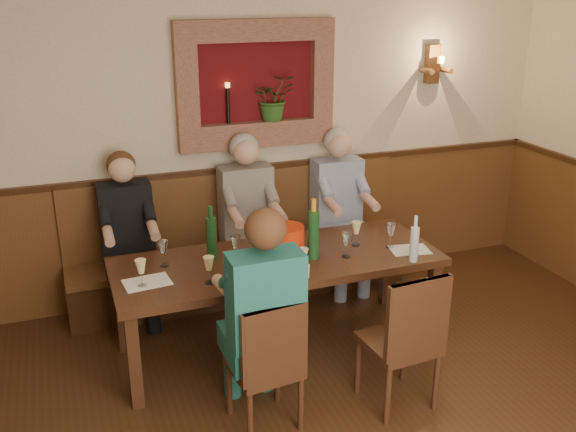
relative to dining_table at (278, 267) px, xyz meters
name	(u,v)px	position (x,y,z in m)	size (l,w,h in m)	color
room_shell	(422,178)	(0.00, -1.85, 1.21)	(6.04, 6.04, 2.82)	#C7B296
wainscoting	(402,432)	(0.00, -1.85, -0.09)	(6.02, 6.02, 1.15)	brown
wall_niche	(261,90)	(0.24, 1.09, 1.13)	(1.36, 0.30, 1.06)	#530B0F
wall_sconce	(434,65)	(1.90, 1.08, 1.27)	(0.25, 0.20, 0.35)	brown
dining_table	(278,267)	(0.00, 0.00, 0.00)	(2.40, 0.90, 0.75)	black
bench	(243,261)	(0.00, 0.94, -0.35)	(3.00, 0.45, 1.11)	#381E0F
chair_near_left	(265,388)	(-0.38, -0.84, -0.41)	(0.44, 0.44, 0.91)	black
chair_near_right	(399,365)	(0.52, -0.93, -0.39)	(0.46, 0.46, 0.98)	black
person_bench_left	(130,254)	(-0.97, 0.84, -0.09)	(0.42, 0.51, 1.42)	black
person_bench_mid	(250,235)	(0.04, 0.84, -0.06)	(0.45, 0.55, 1.48)	#5E5956
person_bench_right	(340,224)	(0.89, 0.84, -0.07)	(0.44, 0.53, 1.46)	navy
person_chair_front	(261,335)	(-0.38, -0.78, -0.06)	(0.44, 0.54, 1.48)	#16484F
spittoon_bucket	(287,245)	(0.03, -0.11, 0.22)	(0.25, 0.25, 0.29)	red
wine_bottle_green_a	(313,233)	(0.25, -0.08, 0.27)	(0.09, 0.09, 0.46)	#19471E
wine_bottle_green_b	(211,237)	(-0.45, 0.15, 0.24)	(0.10, 0.10, 0.41)	#19471E
water_bottle	(414,243)	(0.91, -0.39, 0.21)	(0.08, 0.08, 0.35)	silver
tasting_sheet_a	(147,282)	(-0.96, -0.08, 0.08)	(0.31, 0.22, 0.00)	white
tasting_sheet_b	(287,270)	(-0.01, -0.23, 0.08)	(0.32, 0.23, 0.00)	white
tasting_sheet_c	(410,250)	(0.99, -0.20, 0.08)	(0.29, 0.21, 0.00)	white
tasting_sheet_d	(251,279)	(-0.29, -0.28, 0.08)	(0.30, 0.21, 0.00)	white
wine_glass_0	(141,273)	(-1.00, -0.12, 0.17)	(0.08, 0.08, 0.19)	#FFF098
wine_glass_1	(164,253)	(-0.80, 0.15, 0.17)	(0.08, 0.08, 0.19)	white
wine_glass_2	(209,270)	(-0.57, -0.23, 0.17)	(0.08, 0.08, 0.19)	#FFF098
wine_glass_3	(236,248)	(-0.30, 0.07, 0.17)	(0.08, 0.08, 0.19)	white
wine_glass_4	(287,256)	(0.00, -0.20, 0.17)	(0.08, 0.08, 0.19)	#FFF098
wine_glass_5	(297,240)	(0.17, 0.06, 0.17)	(0.08, 0.08, 0.19)	#FFF098
wine_glass_6	(347,245)	(0.48, -0.15, 0.17)	(0.08, 0.08, 0.19)	white
wine_glass_7	(356,234)	(0.65, 0.02, 0.17)	(0.08, 0.08, 0.19)	#FFF098
wine_glass_8	(391,235)	(0.88, -0.10, 0.17)	(0.08, 0.08, 0.19)	white
wine_glass_9	(265,264)	(-0.19, -0.26, 0.17)	(0.08, 0.08, 0.19)	#FFF098
wine_glass_10	(303,262)	(0.07, -0.32, 0.17)	(0.08, 0.08, 0.19)	#FFF098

